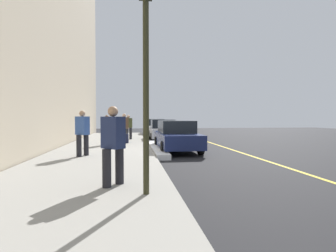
# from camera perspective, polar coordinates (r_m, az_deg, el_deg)

# --- Properties ---
(ground_plane) EXTENTS (56.00, 56.00, 0.00)m
(ground_plane) POSITION_cam_1_polar(r_m,az_deg,el_deg) (13.21, 0.89, -5.46)
(ground_plane) COLOR black
(sidewalk) EXTENTS (28.00, 4.60, 0.15)m
(sidewalk) POSITION_cam_1_polar(r_m,az_deg,el_deg) (13.13, -13.56, -5.23)
(sidewalk) COLOR gray
(sidewalk) RESTS_ON ground
(lane_stripe_centre) EXTENTS (28.00, 0.14, 0.01)m
(lane_stripe_centre) POSITION_cam_1_polar(r_m,az_deg,el_deg) (14.04, 13.97, -5.07)
(lane_stripe_centre) COLOR gold
(lane_stripe_centre) RESTS_ON ground
(snow_bank_curb) EXTENTS (6.73, 0.56, 0.22)m
(snow_bank_curb) POSITION_cam_1_polar(r_m,az_deg,el_deg) (13.89, -2.46, -4.65)
(snow_bank_curb) COLOR white
(snow_bank_curb) RESTS_ON ground
(parked_car_white) EXTENTS (4.68, 1.97, 1.51)m
(parked_car_white) POSITION_cam_1_polar(r_m,az_deg,el_deg) (25.61, -2.83, -0.21)
(parked_car_white) COLOR black
(parked_car_white) RESTS_ON ground
(parked_car_silver) EXTENTS (4.40, 1.96, 1.51)m
(parked_car_silver) POSITION_cam_1_polar(r_m,az_deg,el_deg) (19.59, -1.14, -0.85)
(parked_car_silver) COLOR black
(parked_car_silver) RESTS_ON ground
(parked_car_navy) EXTENTS (4.40, 1.94, 1.51)m
(parked_car_navy) POSITION_cam_1_polar(r_m,az_deg,el_deg) (13.39, 1.83, -2.11)
(parked_car_navy) COLOR black
(parked_car_navy) RESTS_ON ground
(pedestrian_blue_coat) EXTENTS (0.53, 0.57, 1.80)m
(pedestrian_blue_coat) POSITION_cam_1_polar(r_m,az_deg,el_deg) (11.19, -17.58, -1.17)
(pedestrian_blue_coat) COLOR black
(pedestrian_blue_coat) RESTS_ON sidewalk
(pedestrian_navy_coat) EXTENTS (0.55, 0.56, 1.78)m
(pedestrian_navy_coat) POSITION_cam_1_polar(r_m,az_deg,el_deg) (6.19, -11.49, -3.61)
(pedestrian_navy_coat) COLOR black
(pedestrian_navy_coat) RESTS_ON sidewalk
(pedestrian_tan_coat) EXTENTS (0.52, 0.51, 1.66)m
(pedestrian_tan_coat) POSITION_cam_1_polar(r_m,az_deg,el_deg) (15.46, -12.73, -0.60)
(pedestrian_tan_coat) COLOR black
(pedestrian_tan_coat) RESTS_ON sidewalk
(pedestrian_olive_coat) EXTENTS (0.53, 0.52, 1.70)m
(pedestrian_olive_coat) POSITION_cam_1_polar(r_m,az_deg,el_deg) (19.13, -8.31, -0.04)
(pedestrian_olive_coat) COLOR black
(pedestrian_olive_coat) RESTS_ON sidewalk
(pedestrian_brown_coat) EXTENTS (0.55, 0.54, 1.76)m
(pedestrian_brown_coat) POSITION_cam_1_polar(r_m,az_deg,el_deg) (16.72, -9.21, -0.21)
(pedestrian_brown_coat) COLOR black
(pedestrian_brown_coat) RESTS_ON sidewalk
(traffic_light_pole) EXTENTS (0.35, 0.26, 4.56)m
(traffic_light_pole) POSITION_cam_1_polar(r_m,az_deg,el_deg) (5.58, -4.69, 17.81)
(traffic_light_pole) COLOR #2D2D19
(traffic_light_pole) RESTS_ON sidewalk
(rolling_suitcase) EXTENTS (0.34, 0.22, 0.90)m
(rolling_suitcase) POSITION_cam_1_polar(r_m,az_deg,el_deg) (16.32, -8.70, -2.59)
(rolling_suitcase) COLOR #191E38
(rolling_suitcase) RESTS_ON sidewalk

